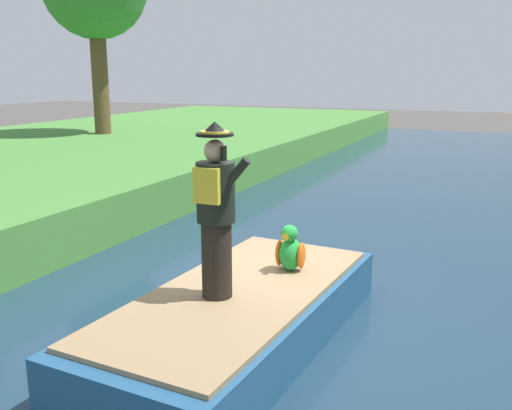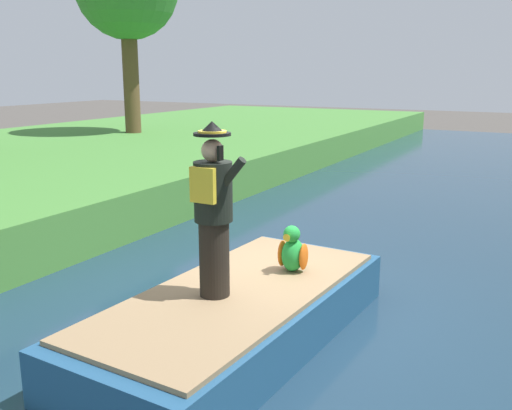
% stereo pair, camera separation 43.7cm
% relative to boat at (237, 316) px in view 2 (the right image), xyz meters
% --- Properties ---
extents(ground_plane, '(80.00, 80.00, 0.00)m').
position_rel_boat_xyz_m(ground_plane, '(0.00, 0.98, -0.40)').
color(ground_plane, '#4C4742').
extents(canal_water, '(7.06, 48.00, 0.10)m').
position_rel_boat_xyz_m(canal_water, '(0.00, 0.98, -0.35)').
color(canal_water, '#1E384C').
rests_on(canal_water, ground).
extents(boat, '(2.02, 4.29, 0.61)m').
position_rel_boat_xyz_m(boat, '(0.00, 0.00, 0.00)').
color(boat, '#23517A').
rests_on(boat, canal_water).
extents(person_pirate, '(0.61, 0.42, 1.85)m').
position_rel_boat_xyz_m(person_pirate, '(-0.12, -0.24, 1.23)').
color(person_pirate, black).
rests_on(person_pirate, boat).
extents(parrot_plush, '(0.36, 0.34, 0.57)m').
position_rel_boat_xyz_m(parrot_plush, '(0.29, 0.84, 0.55)').
color(parrot_plush, green).
rests_on(parrot_plush, boat).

